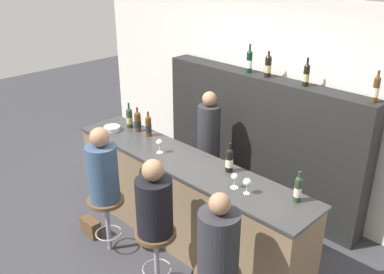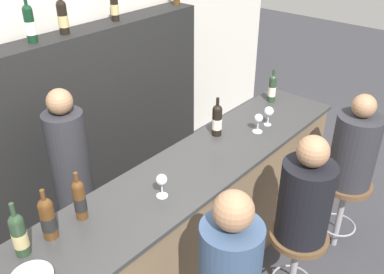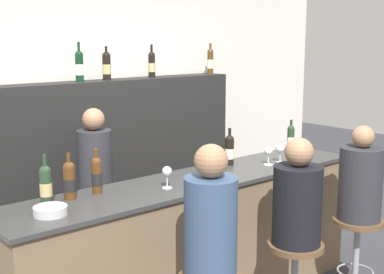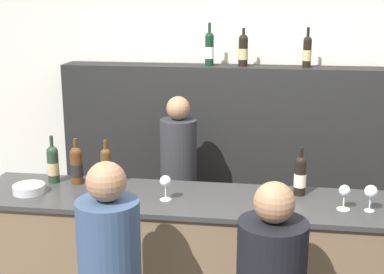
{
  "view_description": "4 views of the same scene",
  "coord_description": "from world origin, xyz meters",
  "px_view_note": "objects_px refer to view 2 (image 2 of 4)",
  "views": [
    {
      "loc": [
        2.88,
        -2.5,
        3.09
      ],
      "look_at": [
        0.19,
        0.2,
        1.39
      ],
      "focal_mm": 40.0,
      "sensor_mm": 36.0,
      "label": 1
    },
    {
      "loc": [
        -1.77,
        -1.26,
        2.64
      ],
      "look_at": [
        0.1,
        0.33,
        1.22
      ],
      "focal_mm": 40.0,
      "sensor_mm": 36.0,
      "label": 2
    },
    {
      "loc": [
        -2.52,
        -2.63,
        2.07
      ],
      "look_at": [
        -0.12,
        0.18,
        1.38
      ],
      "focal_mm": 50.0,
      "sensor_mm": 36.0,
      "label": 3
    },
    {
      "loc": [
        0.28,
        -2.77,
        2.24
      ],
      "look_at": [
        -0.16,
        0.25,
        1.43
      ],
      "focal_mm": 50.0,
      "sensor_mm": 36.0,
      "label": 4
    }
  ],
  "objects_px": {
    "wine_bottle_counter_3": "(217,120)",
    "guest_seated_left": "(230,267)",
    "wine_bottle_counter_1": "(48,218)",
    "wine_bottle_backbar_0": "(30,23)",
    "bartender": "(74,189)",
    "guest_seated_middle": "(306,196)",
    "wine_glass_0": "(162,181)",
    "bar_stool_right": "(344,196)",
    "wine_glass_2": "(269,112)",
    "guest_seated_right": "(355,148)",
    "wine_bottle_counter_0": "(19,234)",
    "wine_bottle_backbar_2": "(114,5)",
    "wine_glass_1": "(258,119)",
    "wine_bottle_counter_4": "(272,88)",
    "wine_bottle_backbar_1": "(63,17)",
    "bar_stool_middle": "(297,249)",
    "wine_bottle_counter_2": "(80,199)"
  },
  "relations": [
    {
      "from": "wine_bottle_counter_3",
      "to": "guest_seated_left",
      "type": "bearing_deg",
      "value": -139.29
    },
    {
      "from": "wine_bottle_counter_1",
      "to": "wine_bottle_backbar_0",
      "type": "height_order",
      "value": "wine_bottle_backbar_0"
    },
    {
      "from": "wine_bottle_counter_1",
      "to": "bartender",
      "type": "bearing_deg",
      "value": 49.06
    },
    {
      "from": "wine_bottle_counter_1",
      "to": "guest_seated_middle",
      "type": "height_order",
      "value": "guest_seated_middle"
    },
    {
      "from": "wine_glass_0",
      "to": "bar_stool_right",
      "type": "height_order",
      "value": "wine_glass_0"
    },
    {
      "from": "wine_glass_0",
      "to": "bartender",
      "type": "xyz_separation_m",
      "value": [
        -0.07,
        0.86,
        -0.44
      ]
    },
    {
      "from": "wine_glass_0",
      "to": "wine_glass_2",
      "type": "height_order",
      "value": "same"
    },
    {
      "from": "wine_glass_0",
      "to": "guest_seated_right",
      "type": "height_order",
      "value": "guest_seated_right"
    },
    {
      "from": "wine_bottle_counter_0",
      "to": "wine_glass_0",
      "type": "bearing_deg",
      "value": -14.71
    },
    {
      "from": "wine_bottle_backbar_2",
      "to": "guest_seated_right",
      "type": "bearing_deg",
      "value": -75.17
    },
    {
      "from": "wine_glass_0",
      "to": "wine_glass_1",
      "type": "distance_m",
      "value": 1.05
    },
    {
      "from": "wine_bottle_counter_4",
      "to": "wine_bottle_backbar_1",
      "type": "bearing_deg",
      "value": 136.03
    },
    {
      "from": "wine_bottle_backbar_0",
      "to": "wine_glass_2",
      "type": "relative_size",
      "value": 2.21
    },
    {
      "from": "wine_bottle_backbar_2",
      "to": "wine_glass_1",
      "type": "relative_size",
      "value": 2.11
    },
    {
      "from": "wine_bottle_backbar_1",
      "to": "bar_stool_right",
      "type": "relative_size",
      "value": 0.47
    },
    {
      "from": "wine_bottle_counter_1",
      "to": "wine_bottle_counter_4",
      "type": "relative_size",
      "value": 1.03
    },
    {
      "from": "wine_bottle_counter_1",
      "to": "bar_stool_middle",
      "type": "relative_size",
      "value": 0.47
    },
    {
      "from": "wine_bottle_counter_1",
      "to": "wine_glass_1",
      "type": "relative_size",
      "value": 2.04
    },
    {
      "from": "wine_glass_0",
      "to": "guest_seated_left",
      "type": "xyz_separation_m",
      "value": [
        -0.17,
        -0.63,
        -0.14
      ]
    },
    {
      "from": "wine_bottle_backbar_1",
      "to": "guest_seated_right",
      "type": "height_order",
      "value": "wine_bottle_backbar_1"
    },
    {
      "from": "wine_bottle_backbar_0",
      "to": "wine_bottle_backbar_2",
      "type": "distance_m",
      "value": 0.78
    },
    {
      "from": "wine_bottle_counter_3",
      "to": "wine_glass_1",
      "type": "bearing_deg",
      "value": -40.95
    },
    {
      "from": "wine_bottle_backbar_2",
      "to": "wine_glass_2",
      "type": "xyz_separation_m",
      "value": [
        0.31,
        -1.38,
        -0.66
      ]
    },
    {
      "from": "wine_glass_2",
      "to": "bar_stool_right",
      "type": "xyz_separation_m",
      "value": [
        0.22,
        -0.63,
        -0.63
      ]
    },
    {
      "from": "wine_bottle_counter_1",
      "to": "guest_seated_left",
      "type": "distance_m",
      "value": 0.98
    },
    {
      "from": "wine_glass_1",
      "to": "wine_glass_2",
      "type": "relative_size",
      "value": 0.96
    },
    {
      "from": "guest_seated_middle",
      "to": "bartender",
      "type": "bearing_deg",
      "value": 115.39
    },
    {
      "from": "bar_stool_middle",
      "to": "guest_seated_middle",
      "type": "xyz_separation_m",
      "value": [
        0.0,
        0.0,
        0.46
      ]
    },
    {
      "from": "wine_bottle_counter_0",
      "to": "wine_glass_0",
      "type": "height_order",
      "value": "wine_bottle_counter_0"
    },
    {
      "from": "wine_bottle_counter_3",
      "to": "wine_bottle_backbar_2",
      "type": "distance_m",
      "value": 1.34
    },
    {
      "from": "wine_bottle_backbar_1",
      "to": "bar_stool_right",
      "type": "bearing_deg",
      "value": -62.63
    },
    {
      "from": "wine_bottle_counter_0",
      "to": "guest_seated_left",
      "type": "relative_size",
      "value": 0.39
    },
    {
      "from": "wine_bottle_counter_4",
      "to": "guest_seated_right",
      "type": "distance_m",
      "value": 0.88
    },
    {
      "from": "wine_bottle_counter_3",
      "to": "wine_bottle_backbar_2",
      "type": "bearing_deg",
      "value": 86.15
    },
    {
      "from": "wine_glass_2",
      "to": "guest_seated_right",
      "type": "bearing_deg",
      "value": -70.58
    },
    {
      "from": "wine_glass_2",
      "to": "wine_bottle_counter_3",
      "type": "bearing_deg",
      "value": 151.6
    },
    {
      "from": "bar_stool_right",
      "to": "wine_bottle_counter_3",
      "type": "bearing_deg",
      "value": 125.98
    },
    {
      "from": "guest_seated_middle",
      "to": "bar_stool_right",
      "type": "relative_size",
      "value": 1.15
    },
    {
      "from": "wine_bottle_counter_1",
      "to": "guest_seated_right",
      "type": "bearing_deg",
      "value": -22.23
    },
    {
      "from": "wine_glass_2",
      "to": "bar_stool_middle",
      "type": "distance_m",
      "value": 1.05
    },
    {
      "from": "wine_bottle_counter_3",
      "to": "wine_glass_0",
      "type": "relative_size",
      "value": 1.97
    },
    {
      "from": "wine_bottle_backbar_1",
      "to": "wine_glass_0",
      "type": "bearing_deg",
      "value": -105.47
    },
    {
      "from": "wine_bottle_backbar_1",
      "to": "bar_stool_middle",
      "type": "distance_m",
      "value": 2.41
    },
    {
      "from": "wine_bottle_counter_1",
      "to": "wine_glass_0",
      "type": "xyz_separation_m",
      "value": [
        0.64,
        -0.21,
        -0.01
      ]
    },
    {
      "from": "wine_bottle_counter_3",
      "to": "wine_bottle_backbar_1",
      "type": "relative_size",
      "value": 1.0
    },
    {
      "from": "wine_bottle_backbar_0",
      "to": "bar_stool_middle",
      "type": "relative_size",
      "value": 0.53
    },
    {
      "from": "bartender",
      "to": "wine_bottle_backbar_2",
      "type": "bearing_deg",
      "value": 28.16
    },
    {
      "from": "wine_bottle_counter_1",
      "to": "bar_stool_right",
      "type": "bearing_deg",
      "value": -22.23
    },
    {
      "from": "wine_bottle_backbar_2",
      "to": "bar_stool_right",
      "type": "bearing_deg",
      "value": -75.17
    },
    {
      "from": "wine_bottle_counter_2",
      "to": "wine_glass_2",
      "type": "xyz_separation_m",
      "value": [
        1.63,
        -0.21,
        -0.01
      ]
    }
  ]
}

